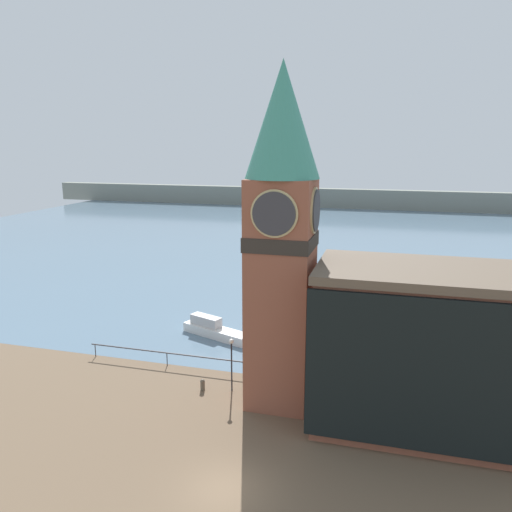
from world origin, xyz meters
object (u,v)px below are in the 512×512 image
object	(u,v)px
pier_building	(425,350)
lamp_post	(231,355)
clock_tower	(282,232)
mooring_bollard_near	(203,384)
boat_near	(214,329)

from	to	relation	value
pier_building	lamp_post	xyz separation A→B (m)	(-12.35, 1.11, -2.25)
clock_tower	lamp_post	xyz separation A→B (m)	(-3.49, 0.40, -8.75)
mooring_bollard_near	lamp_post	distance (m)	3.03
lamp_post	pier_building	bearing A→B (deg)	-5.15
pier_building	mooring_bollard_near	xyz separation A→B (m)	(-14.34, 0.68, -4.49)
clock_tower	pier_building	xyz separation A→B (m)	(8.86, -0.71, -6.50)
pier_building	lamp_post	distance (m)	12.60
pier_building	mooring_bollard_near	distance (m)	15.04
boat_near	mooring_bollard_near	distance (m)	9.95
mooring_bollard_near	lamp_post	bearing A→B (deg)	12.23
clock_tower	boat_near	size ratio (longest dim) A/B	3.16
pier_building	mooring_bollard_near	bearing A→B (deg)	177.28
pier_building	lamp_post	size ratio (longest dim) A/B	3.39
pier_building	mooring_bollard_near	world-z (taller)	pier_building
boat_near	mooring_bollard_near	size ratio (longest dim) A/B	8.30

